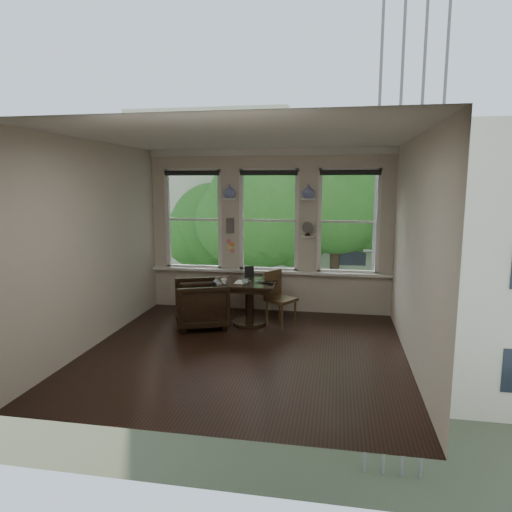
% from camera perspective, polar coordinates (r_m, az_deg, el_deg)
% --- Properties ---
extents(ground, '(4.50, 4.50, 0.00)m').
position_cam_1_polar(ground, '(6.70, -1.34, -11.81)').
color(ground, black).
rests_on(ground, ground).
extents(ceiling, '(4.50, 4.50, 0.00)m').
position_cam_1_polar(ceiling, '(6.28, -1.44, 14.68)').
color(ceiling, silver).
rests_on(ceiling, ground).
extents(wall_back, '(4.50, 0.00, 4.50)m').
position_cam_1_polar(wall_back, '(8.52, 1.64, 3.12)').
color(wall_back, beige).
rests_on(wall_back, ground).
extents(wall_front, '(4.50, 0.00, 4.50)m').
position_cam_1_polar(wall_front, '(4.17, -7.60, -3.33)').
color(wall_front, beige).
rests_on(wall_front, ground).
extents(wall_left, '(0.00, 4.50, 4.50)m').
position_cam_1_polar(wall_left, '(7.11, -19.45, 1.40)').
color(wall_left, beige).
rests_on(wall_left, ground).
extents(wall_right, '(0.00, 4.50, 4.50)m').
position_cam_1_polar(wall_right, '(6.27, 19.20, 0.44)').
color(wall_right, beige).
rests_on(wall_right, ground).
extents(window_left, '(1.10, 0.12, 1.90)m').
position_cam_1_polar(window_left, '(8.83, -7.73, 4.56)').
color(window_left, white).
rests_on(window_left, ground).
extents(window_center, '(1.10, 0.12, 1.90)m').
position_cam_1_polar(window_center, '(8.50, 1.65, 4.47)').
color(window_center, white).
rests_on(window_center, ground).
extents(window_right, '(1.10, 0.12, 1.90)m').
position_cam_1_polar(window_right, '(8.41, 11.50, 4.24)').
color(window_right, white).
rests_on(window_right, ground).
extents(shelf_left, '(0.26, 0.16, 0.03)m').
position_cam_1_polar(shelf_left, '(8.51, -3.31, 7.16)').
color(shelf_left, white).
rests_on(shelf_left, ground).
extents(shelf_right, '(0.26, 0.16, 0.03)m').
position_cam_1_polar(shelf_right, '(8.30, 6.55, 7.06)').
color(shelf_right, white).
rests_on(shelf_right, ground).
extents(intercom, '(0.14, 0.06, 0.28)m').
position_cam_1_polar(intercom, '(8.57, -3.23, 3.83)').
color(intercom, '#59544F').
rests_on(intercom, ground).
extents(sticky_notes, '(0.16, 0.01, 0.24)m').
position_cam_1_polar(sticky_notes, '(8.62, -3.20, 1.51)').
color(sticky_notes, pink).
rests_on(sticky_notes, ground).
extents(desk_fan, '(0.20, 0.20, 0.24)m').
position_cam_1_polar(desk_fan, '(8.32, 6.47, 3.13)').
color(desk_fan, '#59544F').
rests_on(desk_fan, ground).
extents(vase_left, '(0.24, 0.24, 0.25)m').
position_cam_1_polar(vase_left, '(8.51, -3.32, 8.10)').
color(vase_left, white).
rests_on(vase_left, shelf_left).
extents(vase_right, '(0.24, 0.24, 0.25)m').
position_cam_1_polar(vase_right, '(8.29, 6.57, 8.02)').
color(vase_right, white).
rests_on(vase_right, shelf_right).
extents(table, '(0.90, 0.90, 0.75)m').
position_cam_1_polar(table, '(7.77, -0.81, -5.92)').
color(table, black).
rests_on(table, ground).
extents(armchair_left, '(1.12, 1.10, 0.79)m').
position_cam_1_polar(armchair_left, '(7.71, -6.87, -5.94)').
color(armchair_left, black).
rests_on(armchair_left, ground).
extents(cushion_red, '(0.45, 0.45, 0.06)m').
position_cam_1_polar(cushion_red, '(7.70, -6.88, -5.54)').
color(cushion_red, maroon).
rests_on(cushion_red, armchair_left).
extents(side_chair_right, '(0.58, 0.58, 0.92)m').
position_cam_1_polar(side_chair_right, '(7.71, 3.16, -5.38)').
color(side_chair_right, '#4B321A').
rests_on(side_chair_right, ground).
extents(laptop, '(0.37, 0.31, 0.02)m').
position_cam_1_polar(laptop, '(7.54, 0.97, -3.35)').
color(laptop, black).
rests_on(laptop, table).
extents(mug, '(0.10, 0.10, 0.09)m').
position_cam_1_polar(mug, '(7.48, -4.02, -3.21)').
color(mug, white).
rests_on(mug, table).
extents(drinking_glass, '(0.15, 0.15, 0.10)m').
position_cam_1_polar(drinking_glass, '(7.49, -1.31, -3.13)').
color(drinking_glass, white).
rests_on(drinking_glass, table).
extents(tablet, '(0.18, 0.12, 0.22)m').
position_cam_1_polar(tablet, '(7.87, -0.84, -2.09)').
color(tablet, black).
rests_on(tablet, table).
extents(papers, '(0.22, 0.30, 0.00)m').
position_cam_1_polar(papers, '(7.64, -1.74, -3.26)').
color(papers, silver).
rests_on(papers, table).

